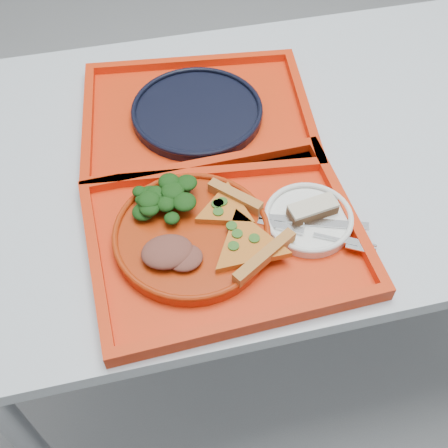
{
  "coord_description": "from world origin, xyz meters",
  "views": [
    {
      "loc": [
        -0.41,
        -0.75,
        1.52
      ],
      "look_at": [
        -0.28,
        -0.19,
        0.78
      ],
      "focal_mm": 45.0,
      "sensor_mm": 36.0,
      "label": 1
    }
  ],
  "objects_px": {
    "tray_main": "(225,240)",
    "dinner_plate": "(192,236)",
    "navy_plate": "(197,113)",
    "dessert_bar": "(313,209)",
    "tray_far": "(197,118)"
  },
  "relations": [
    {
      "from": "navy_plate",
      "to": "dessert_bar",
      "type": "height_order",
      "value": "dessert_bar"
    },
    {
      "from": "tray_main",
      "to": "navy_plate",
      "type": "xyz_separation_m",
      "value": [
        0.01,
        0.31,
        0.01
      ]
    },
    {
      "from": "tray_main",
      "to": "tray_far",
      "type": "distance_m",
      "value": 0.31
    },
    {
      "from": "dinner_plate",
      "to": "dessert_bar",
      "type": "bearing_deg",
      "value": -0.77
    },
    {
      "from": "tray_main",
      "to": "navy_plate",
      "type": "bearing_deg",
      "value": 85.57
    },
    {
      "from": "dinner_plate",
      "to": "navy_plate",
      "type": "xyz_separation_m",
      "value": [
        0.07,
        0.3,
        -0.0
      ]
    },
    {
      "from": "tray_far",
      "to": "navy_plate",
      "type": "xyz_separation_m",
      "value": [
        -0.0,
        -0.0,
        0.01
      ]
    },
    {
      "from": "tray_far",
      "to": "dessert_bar",
      "type": "xyz_separation_m",
      "value": [
        0.14,
        -0.3,
        0.03
      ]
    },
    {
      "from": "navy_plate",
      "to": "tray_far",
      "type": "bearing_deg",
      "value": 26.57
    },
    {
      "from": "dinner_plate",
      "to": "dessert_bar",
      "type": "relative_size",
      "value": 2.99
    },
    {
      "from": "tray_main",
      "to": "dinner_plate",
      "type": "xyz_separation_m",
      "value": [
        -0.05,
        0.01,
        0.02
      ]
    },
    {
      "from": "navy_plate",
      "to": "tray_main",
      "type": "bearing_deg",
      "value": -92.65
    },
    {
      "from": "tray_far",
      "to": "dinner_plate",
      "type": "bearing_deg",
      "value": -96.63
    },
    {
      "from": "dinner_plate",
      "to": "navy_plate",
      "type": "distance_m",
      "value": 0.31
    },
    {
      "from": "navy_plate",
      "to": "dessert_bar",
      "type": "distance_m",
      "value": 0.33
    }
  ]
}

